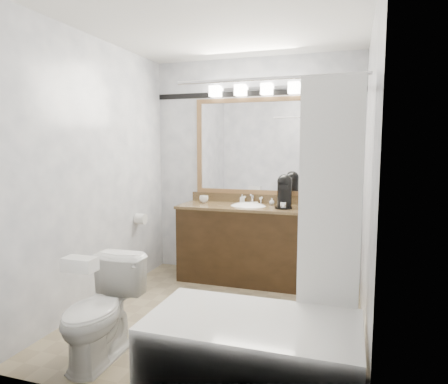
% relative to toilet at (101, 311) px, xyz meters
% --- Properties ---
extents(room, '(2.42, 2.62, 2.52)m').
position_rel_toilet_xyz_m(room, '(0.56, 0.92, 0.90)').
color(room, '#9C8B69').
rests_on(room, ground).
extents(vanity, '(1.53, 0.58, 0.97)m').
position_rel_toilet_xyz_m(vanity, '(0.56, 1.94, 0.09)').
color(vanity, black).
rests_on(vanity, ground).
extents(mirror, '(1.40, 0.04, 1.10)m').
position_rel_toilet_xyz_m(mirror, '(0.56, 2.20, 1.15)').
color(mirror, '#996F45').
rests_on(mirror, room).
extents(vanity_light_bar, '(1.02, 0.14, 0.12)m').
position_rel_toilet_xyz_m(vanity_light_bar, '(0.56, 2.15, 1.78)').
color(vanity_light_bar, silver).
rests_on(vanity_light_bar, room).
extents(accent_stripe, '(2.40, 0.01, 0.06)m').
position_rel_toilet_xyz_m(accent_stripe, '(0.56, 2.21, 1.75)').
color(accent_stripe, black).
rests_on(accent_stripe, room).
extents(bathtub, '(1.30, 0.75, 1.96)m').
position_rel_toilet_xyz_m(bathtub, '(1.12, 0.02, -0.07)').
color(bathtub, white).
rests_on(bathtub, ground).
extents(tp_roll, '(0.11, 0.12, 0.12)m').
position_rel_toilet_xyz_m(tp_roll, '(-0.58, 1.58, 0.35)').
color(tp_roll, white).
rests_on(tp_roll, room).
extents(toilet, '(0.41, 0.70, 0.71)m').
position_rel_toilet_xyz_m(toilet, '(0.00, 0.00, 0.00)').
color(toilet, white).
rests_on(toilet, ground).
extents(tissue_box, '(0.21, 0.12, 0.09)m').
position_rel_toilet_xyz_m(tissue_box, '(0.00, -0.20, 0.40)').
color(tissue_box, white).
rests_on(tissue_box, toilet).
extents(coffee_maker, '(0.19, 0.23, 0.36)m').
position_rel_toilet_xyz_m(coffee_maker, '(0.97, 1.92, 0.68)').
color(coffee_maker, black).
rests_on(coffee_maker, vanity).
extents(cup_left, '(0.11, 0.11, 0.08)m').
position_rel_toilet_xyz_m(cup_left, '(0.01, 2.03, 0.54)').
color(cup_left, white).
rests_on(cup_left, vanity).
extents(soap_bottle_a, '(0.05, 0.05, 0.10)m').
position_rel_toilet_xyz_m(soap_bottle_a, '(0.44, 2.12, 0.55)').
color(soap_bottle_a, white).
rests_on(soap_bottle_a, vanity).
extents(soap_bottle_b, '(0.06, 0.06, 0.07)m').
position_rel_toilet_xyz_m(soap_bottle_b, '(0.80, 2.09, 0.53)').
color(soap_bottle_b, white).
rests_on(soap_bottle_b, vanity).
extents(soap_bar, '(0.10, 0.08, 0.03)m').
position_rel_toilet_xyz_m(soap_bar, '(0.60, 2.05, 0.51)').
color(soap_bar, beige).
rests_on(soap_bar, vanity).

